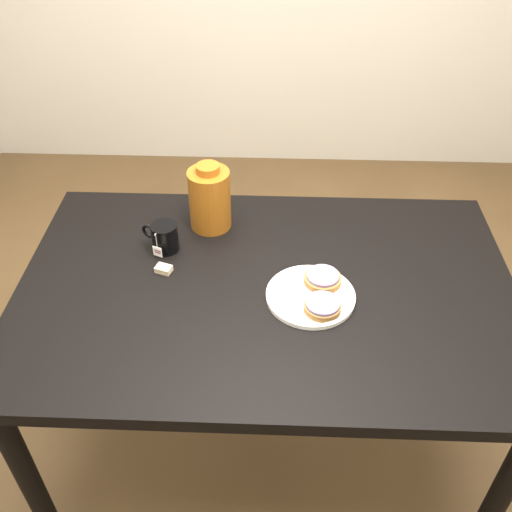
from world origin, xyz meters
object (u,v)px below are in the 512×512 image
Objects in this scene: table at (266,307)px; teabag_pouch at (164,269)px; bagel_front at (322,306)px; bagel_back at (323,278)px; plate at (311,295)px; mug at (164,237)px; bagel_package at (210,198)px.

teabag_pouch is at bearing 170.73° from table.
bagel_back is at bearing 86.75° from bagel_front.
plate is at bearing -123.50° from bagel_back.
bagel_back reaches higher than table.
mug is at bearing 150.95° from bagel_front.
plate is 1.92× the size of mug.
table is 31.11× the size of teabag_pouch.
teabag_pouch is (-0.45, 0.15, -0.02)m from bagel_front.
bagel_front reaches higher than plate.
bagel_back is at bearing -5.21° from teabag_pouch.
bagel_front is at bearing -93.25° from bagel_back.
teabag_pouch is (-0.42, 0.09, -0.00)m from plate.
teabag_pouch reaches higher than table.
bagel_back is at bearing 2.65° from table.
table is 0.32m from teabag_pouch.
plate is 0.43m from teabag_pouch.
plate is at bearing -1.67° from mug.
plate is 2.20× the size of bagel_front.
mug is 2.83× the size of teabag_pouch.
bagel_back is 0.94× the size of mug.
teabag_pouch is (-0.45, 0.04, -0.02)m from bagel_back.
bagel_package reaches higher than teabag_pouch.
bagel_back is 0.46m from teabag_pouch.
bagel_front is 0.51m from bagel_package.
bagel_package reaches higher than bagel_back.
teabag_pouch is 0.27m from bagel_package.
mug reaches higher than plate.
bagel_package reaches higher than bagel_front.
table is 10.99× the size of mug.
bagel_front is 0.87× the size of mug.
bagel_package is at bearing 63.60° from teabag_pouch.
mug is (-0.46, 0.15, 0.02)m from bagel_back.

